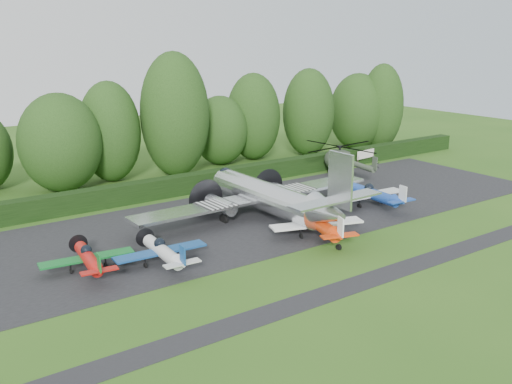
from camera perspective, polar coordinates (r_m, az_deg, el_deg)
ground at (r=43.41m, az=4.05°, el=-6.61°), size 160.00×160.00×0.00m
apron at (r=51.06m, az=-3.02°, el=-3.14°), size 70.00×18.00×0.01m
taxiway_verge at (r=39.33m, az=9.61°, el=-9.23°), size 70.00×2.00×0.00m
hedgerow at (r=60.27m, az=-8.57°, el=-0.37°), size 90.00×1.60×2.00m
transport_plane at (r=51.24m, az=1.20°, el=-0.44°), size 25.05×19.21×8.03m
light_plane_red at (r=42.21m, az=-16.42°, el=-6.35°), size 6.61×6.95×2.54m
light_plane_white at (r=42.11m, az=-9.30°, el=-5.87°), size 6.97×7.33×2.68m
light_plane_orange at (r=47.23m, az=6.35°, el=-3.16°), size 7.95×8.36×3.06m
light_plane_blue at (r=56.70m, az=11.65°, el=-0.22°), size 7.85×8.26×3.02m
helicopter at (r=69.18m, az=8.37°, el=3.29°), size 10.77×12.61×3.47m
sign_board at (r=74.98m, az=10.91°, el=3.68°), size 3.42×0.13×1.92m
tree_0 at (r=67.38m, az=-8.13°, el=7.63°), size 8.03×8.03×14.53m
tree_1 at (r=84.61m, az=10.12°, el=7.92°), size 8.13×8.13×11.00m
tree_3 at (r=73.47m, az=-3.62°, el=6.16°), size 7.12×7.12×8.85m
tree_4 at (r=87.70m, az=11.13°, el=7.50°), size 7.19×7.19×9.06m
tree_6 at (r=76.18m, az=-0.28°, el=7.53°), size 7.20×7.20×11.50m
tree_9 at (r=63.71m, az=-18.99°, el=4.67°), size 8.65×8.65×10.52m
tree_10 at (r=66.53m, az=-14.42°, el=5.84°), size 6.96×6.96×11.41m
tree_11 at (r=79.03m, az=5.27°, el=7.92°), size 7.08×7.08×11.94m
tree_12 at (r=84.95m, az=12.44°, el=8.29°), size 6.22×6.22×12.36m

